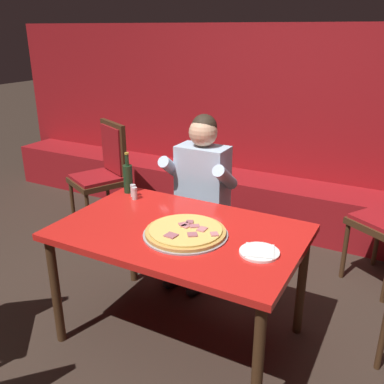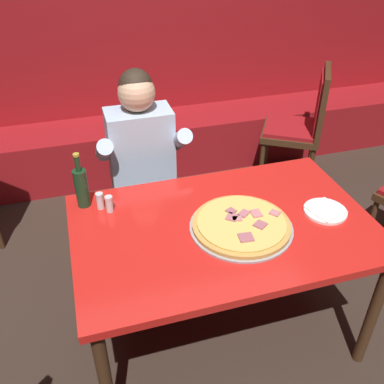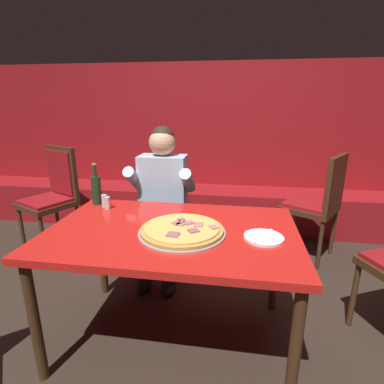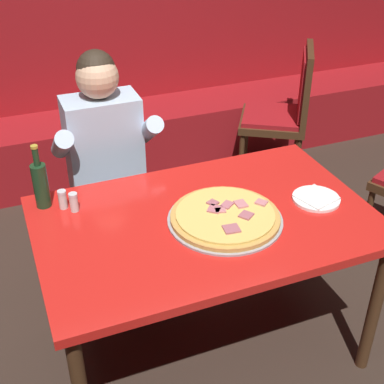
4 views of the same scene
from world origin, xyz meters
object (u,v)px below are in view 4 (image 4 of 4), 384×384
plate_white_paper (316,198)px  beer_bottle (41,184)px  shaker_oregano (63,200)px  pizza (225,217)px  diner_seated_blue_shirt (109,165)px  dining_chair_near_right (286,108)px  main_dining_table (205,232)px  shaker_parmesan (74,203)px

plate_white_paper → beer_bottle: (-1.12, 0.40, 0.10)m
beer_bottle → shaker_oregano: beer_bottle is taller
shaker_oregano → pizza: bearing=-29.6°
diner_seated_blue_shirt → dining_chair_near_right: bearing=21.3°
main_dining_table → pizza: (0.07, -0.05, 0.09)m
shaker_parmesan → dining_chair_near_right: 1.89m
plate_white_paper → beer_bottle: size_ratio=0.72×
beer_bottle → dining_chair_near_right: beer_bottle is taller
shaker_parmesan → dining_chair_near_right: dining_chair_near_right is taller
shaker_oregano → main_dining_table: bearing=-28.7°
beer_bottle → diner_seated_blue_shirt: bearing=43.0°
main_dining_table → pizza: size_ratio=2.93×
pizza → dining_chair_near_right: bearing=50.6°
shaker_parmesan → diner_seated_blue_shirt: bearing=59.7°
pizza → diner_seated_blue_shirt: 0.81m
main_dining_table → pizza: pizza is taller
diner_seated_blue_shirt → beer_bottle: bearing=-137.0°
main_dining_table → shaker_parmesan: shaker_parmesan is taller
shaker_parmesan → diner_seated_blue_shirt: 0.51m
pizza → beer_bottle: 0.80m
shaker_oregano → diner_seated_blue_shirt: 0.50m
beer_bottle → diner_seated_blue_shirt: (0.37, 0.35, -0.16)m
plate_white_paper → pizza: bearing=179.5°
main_dining_table → shaker_parmesan: 0.57m
beer_bottle → shaker_parmesan: size_ratio=3.40×
plate_white_paper → main_dining_table: bearing=174.0°
shaker_oregano → beer_bottle: bearing=146.5°
plate_white_paper → dining_chair_near_right: (0.60, 1.28, -0.17)m
plate_white_paper → shaker_parmesan: bearing=162.9°
dining_chair_near_right → shaker_parmesan: bearing=-149.1°
pizza → dining_chair_near_right: size_ratio=0.48×
shaker_parmesan → plate_white_paper: bearing=-17.1°
diner_seated_blue_shirt → shaker_oregano: bearing=-126.6°
plate_white_paper → diner_seated_blue_shirt: diner_seated_blue_shirt is taller
main_dining_table → beer_bottle: bearing=150.7°
pizza → plate_white_paper: pizza is taller
shaker_oregano → shaker_parmesan: (0.04, -0.04, 0.00)m
beer_bottle → pizza: bearing=-30.0°
beer_bottle → shaker_parmesan: bearing=-37.5°
main_dining_table → shaker_parmesan: bearing=152.8°
shaker_oregano → diner_seated_blue_shirt: size_ratio=0.07×
shaker_parmesan → main_dining_table: bearing=-27.2°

